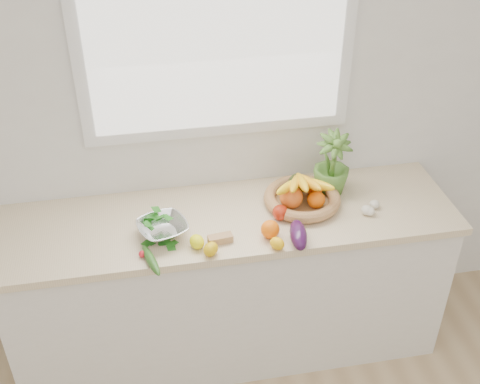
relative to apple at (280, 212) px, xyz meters
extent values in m
cube|color=white|center=(-0.24, 0.37, 0.41)|extent=(4.50, 0.02, 2.70)
cube|color=silver|center=(-0.24, 0.07, -0.51)|extent=(2.20, 0.58, 0.86)
cube|color=beige|center=(-0.24, 0.07, -0.06)|extent=(2.24, 0.62, 0.04)
cube|color=white|center=(-0.24, 0.35, 0.81)|extent=(1.30, 0.03, 1.10)
cube|color=white|center=(-0.24, 0.33, 0.81)|extent=(1.18, 0.01, 0.98)
sphere|color=#FB6607|center=(-0.08, -0.12, 0.00)|extent=(0.10, 0.10, 0.09)
ellipsoid|color=#F7F70D|center=(-0.42, -0.14, -0.01)|extent=(0.09, 0.10, 0.06)
ellipsoid|color=#E1AF0C|center=(-0.37, -0.20, -0.01)|extent=(0.10, 0.10, 0.06)
ellipsoid|color=#FFB90D|center=(-0.07, -0.21, -0.01)|extent=(0.09, 0.09, 0.06)
sphere|color=#B0240E|center=(0.00, 0.00, 0.00)|extent=(0.09, 0.09, 0.08)
cube|color=tan|center=(-0.31, -0.12, -0.02)|extent=(0.12, 0.06, 0.04)
ellipsoid|color=white|center=(0.44, -0.05, -0.02)|extent=(0.06, 0.06, 0.04)
ellipsoid|color=beige|center=(0.48, 0.00, -0.02)|extent=(0.05, 0.05, 0.04)
ellipsoid|color=silver|center=(0.42, -0.04, -0.02)|extent=(0.06, 0.06, 0.05)
ellipsoid|color=#320F38|center=(0.04, -0.18, 0.00)|extent=(0.11, 0.22, 0.08)
ellipsoid|color=#195017|center=(-0.63, -0.21, -0.02)|extent=(0.09, 0.22, 0.04)
sphere|color=red|center=(-0.67, -0.16, -0.02)|extent=(0.04, 0.04, 0.03)
imported|color=#4F7F2E|center=(0.31, 0.19, 0.12)|extent=(0.20, 0.20, 0.33)
cylinder|color=#A9724B|center=(0.14, 0.10, -0.03)|extent=(0.35, 0.35, 0.01)
torus|color=tan|center=(0.14, 0.10, -0.01)|extent=(0.41, 0.41, 0.06)
sphere|color=orange|center=(0.07, 0.07, 0.03)|extent=(0.12, 0.12, 0.12)
sphere|color=#FF6708|center=(0.19, 0.05, 0.02)|extent=(0.09, 0.09, 0.09)
sphere|color=#FF4E08|center=(0.21, 0.15, 0.02)|extent=(0.09, 0.09, 0.08)
ellipsoid|color=black|center=(0.13, 0.17, 0.03)|extent=(0.10, 0.10, 0.12)
ellipsoid|color=yellow|center=(0.06, 0.09, 0.08)|extent=(0.21, 0.22, 0.11)
ellipsoid|color=yellow|center=(0.09, 0.10, 0.09)|extent=(0.14, 0.25, 0.11)
ellipsoid|color=yellow|center=(0.13, 0.09, 0.10)|extent=(0.06, 0.26, 0.11)
ellipsoid|color=#FFAD15|center=(0.16, 0.10, 0.09)|extent=(0.10, 0.26, 0.11)
ellipsoid|color=yellow|center=(0.19, 0.09, 0.08)|extent=(0.18, 0.24, 0.11)
cylinder|color=silver|center=(-0.57, -0.03, -0.03)|extent=(0.11, 0.11, 0.02)
imported|color=silver|center=(-0.57, -0.03, 0.01)|extent=(0.29, 0.29, 0.06)
ellipsoid|color=#275F17|center=(-0.57, -0.03, 0.05)|extent=(0.21, 0.21, 0.07)
camera|label=1|loc=(-0.61, -2.24, 1.72)|focal=45.00mm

